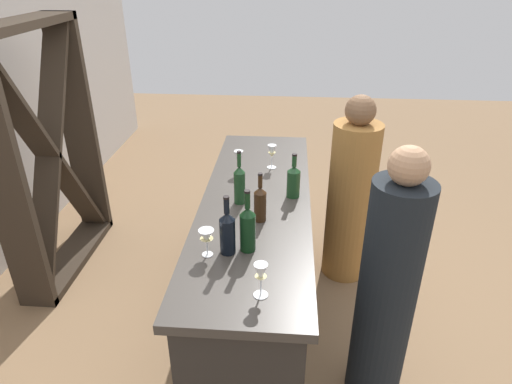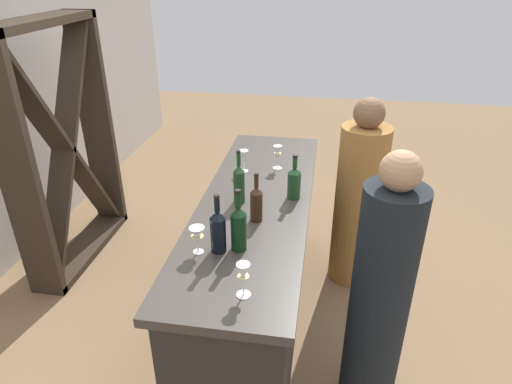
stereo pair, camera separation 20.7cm
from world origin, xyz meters
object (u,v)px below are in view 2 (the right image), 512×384
Objects in this scene: wine_glass_near_left at (243,274)px; wine_bottle_center_amber_brown at (256,203)px; wine_bottle_rightmost_olive_green at (294,182)px; person_left_guest at (379,301)px; wine_bottle_second_left_dark_green at (239,227)px; wine_glass_near_center at (278,153)px; wine_bottle_leftmost_near_black at (218,230)px; person_center_guest at (358,202)px; wine_bottle_second_right_olive_green at (239,183)px; wine_rack at (64,149)px; wine_glass_near_right at (244,157)px; wine_glass_far_left at (197,235)px.

wine_bottle_center_amber_brown is at bearing 4.19° from wine_glass_near_left.
person_left_guest reaches higher than wine_bottle_rightmost_olive_green.
wine_glass_near_center is at bearing -4.08° from wine_bottle_second_left_dark_green.
wine_bottle_leftmost_near_black is 0.22× the size of person_center_guest.
wine_bottle_second_right_olive_green is (0.20, 0.14, 0.02)m from wine_bottle_center_amber_brown.
wine_bottle_second_right_olive_green is 1.13m from person_center_guest.
person_left_guest reaches higher than wine_glass_near_center.
person_left_guest is (-1.14, -2.39, -0.24)m from wine_rack.
wine_glass_near_right reaches higher than wine_glass_far_left.
wine_rack is 1.90m from wine_bottle_center_amber_brown.
wine_bottle_rightmost_olive_green is (0.11, -0.33, -0.02)m from wine_bottle_second_right_olive_green.
person_left_guest is (-0.94, -0.89, -0.36)m from wine_glass_near_right.
wine_bottle_leftmost_near_black is at bearing -72.53° from wine_glass_far_left.
wine_rack is at bearing 82.35° from wine_glass_near_right.
wine_glass_near_center is (0.43, 0.15, 0.01)m from wine_bottle_rightmost_olive_green.
wine_glass_near_left is at bearing 28.91° from person_left_guest.
wine_bottle_leftmost_near_black is 2.19× the size of wine_glass_far_left.
wine_glass_near_right is (-0.09, 0.23, -0.01)m from wine_glass_near_center.
wine_bottle_second_left_dark_green is 1.15× the size of wine_bottle_center_amber_brown.
wine_glass_far_left is (-0.06, 0.20, -0.03)m from wine_bottle_second_left_dark_green.
wine_glass_near_left is at bearing -169.44° from wine_glass_near_right.
wine_bottle_rightmost_olive_green is 0.18× the size of person_left_guest.
wine_rack is 11.37× the size of wine_glass_near_center.
wine_bottle_center_amber_brown is at bearing -116.60° from wine_rack.
wine_bottle_leftmost_near_black reaches higher than wine_bottle_center_amber_brown.
wine_glass_far_left is (-0.56, 0.10, -0.02)m from wine_bottle_second_right_olive_green.
wine_rack reaches higher than person_left_guest.
wine_bottle_leftmost_near_black is at bearing 156.72° from wine_bottle_center_amber_brown.
wine_rack is 5.76× the size of wine_bottle_second_left_dark_green.
wine_glass_near_center is at bearing -17.78° from wine_bottle_second_right_olive_green.
person_left_guest is (-1.03, -0.66, -0.37)m from wine_glass_near_center.
wine_glass_near_center is 1.18× the size of wine_glass_far_left.
wine_glass_near_left is 0.11× the size of person_left_guest.
person_center_guest is (1.18, 0.05, -0.05)m from person_left_guest.
wine_bottle_rightmost_olive_green reaches higher than wine_glass_near_right.
wine_bottle_center_amber_brown is 1.17m from person_center_guest.
wine_glass_far_left is 1.01m from person_left_guest.
wine_bottle_center_amber_brown is at bearing 54.28° from person_center_guest.
wine_bottle_leftmost_near_black is at bearing 152.67° from wine_bottle_rightmost_olive_green.
wine_bottle_second_left_dark_green reaches higher than wine_glass_near_right.
wine_bottle_center_amber_brown is 0.36m from wine_bottle_rightmost_olive_green.
person_left_guest reaches higher than wine_bottle_center_amber_brown.
wine_bottle_second_right_olive_green reaches higher than wine_glass_near_right.
wine_bottle_center_amber_brown is 0.73m from wine_glass_near_center.
wine_bottle_second_right_olive_green is at bearing -172.99° from wine_glass_near_right.
wine_bottle_leftmost_near_black is 0.95× the size of wine_bottle_second_right_olive_green.
wine_rack is 6.10× the size of wine_bottle_leftmost_near_black.
wine_bottle_leftmost_near_black is 0.37m from wine_glass_near_left.
wine_bottle_rightmost_olive_green reaches higher than wine_glass_far_left.
wine_glass_far_left is 0.10× the size of person_center_guest.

